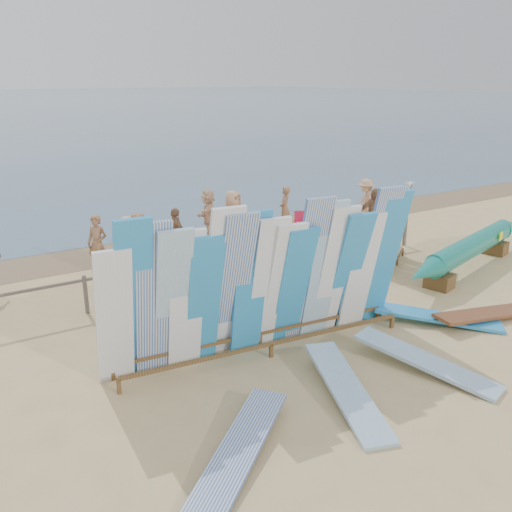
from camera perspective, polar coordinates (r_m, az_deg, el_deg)
ground at (r=11.99m, az=5.52°, el=-6.95°), size 160.00×160.00×0.00m
wet_sand_strip at (r=17.88m, az=-8.35°, el=1.57°), size 40.00×2.60×0.01m
fence at (r=14.09m, az=-1.68°, el=-0.17°), size 12.08×0.08×0.90m
main_surfboard_rack at (r=10.17m, az=1.10°, el=-3.02°), size 6.24×1.37×3.12m
side_surfboard_rack at (r=15.68m, az=14.24°, el=3.00°), size 2.12×1.72×2.43m
outrigger_canoe at (r=16.04m, az=21.76°, el=0.83°), size 6.89×2.49×1.00m
vendor_table at (r=13.93m, az=9.02°, el=-1.58°), size 1.07×0.88×1.24m
flat_board_c at (r=13.08m, az=23.07°, el=-6.20°), size 2.74×0.84×0.30m
flat_board_b at (r=9.47m, az=9.48°, el=-14.56°), size 1.35×2.74×0.35m
flat_board_e at (r=8.16m, az=-1.77°, el=-20.43°), size 2.46×2.12×0.28m
flat_board_d at (r=12.54m, az=18.54°, el=-6.71°), size 2.31×2.30×0.29m
flat_board_a at (r=10.58m, az=17.31°, el=-11.42°), size 1.38×2.73×0.37m
beach_chair_left at (r=15.31m, az=-2.64°, el=-0.10°), size 0.70×0.71×0.90m
beach_chair_right at (r=15.94m, az=1.86°, el=0.59°), size 0.53×0.55×0.84m
stroller at (r=16.64m, az=5.14°, el=2.12°), size 0.88×1.02×1.18m
beachgoer_1 at (r=15.28m, az=-16.35°, el=1.23°), size 0.63×0.64×1.60m
beachgoer_3 at (r=15.20m, az=-13.26°, el=1.27°), size 1.04×0.54×1.54m
beachgoer_4 at (r=15.79m, az=-8.41°, el=2.25°), size 0.52×0.96×1.56m
beachgoer_10 at (r=17.92m, az=12.21°, el=4.26°), size 1.11×0.77×1.74m
beachgoer_7 at (r=18.85m, az=3.05°, el=5.03°), size 0.59×0.63×1.53m
beachgoer_extra_0 at (r=19.93m, az=11.45°, el=5.60°), size 0.79×1.16×1.66m
beachgoer_5 at (r=18.19m, az=-5.05°, el=4.57°), size 1.26×1.46×1.58m
beachgoer_6 at (r=16.60m, az=-2.43°, el=3.76°), size 1.00×0.82×1.86m
beachgoer_2 at (r=14.15m, az=-12.33°, el=0.78°), size 0.94×0.51×1.87m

